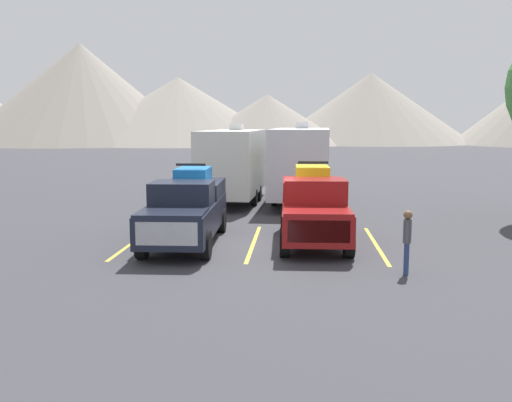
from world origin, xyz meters
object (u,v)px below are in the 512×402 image
(pickup_truck_b, at_px, (314,207))
(person_a, at_px, (407,238))
(camper_trailer_b, at_px, (301,161))
(camper_trailer_a, at_px, (233,162))
(pickup_truck_a, at_px, (187,208))

(pickup_truck_b, relative_size, person_a, 3.23)
(pickup_truck_b, xyz_separation_m, camper_trailer_b, (-0.37, 8.74, 0.85))
(camper_trailer_a, distance_m, person_a, 13.66)
(pickup_truck_b, distance_m, person_a, 4.33)
(camper_trailer_b, bearing_deg, pickup_truck_a, -111.75)
(camper_trailer_a, bearing_deg, person_a, -64.95)
(pickup_truck_a, distance_m, person_a, 7.08)
(pickup_truck_a, xyz_separation_m, pickup_truck_b, (3.99, 0.33, 0.03))
(pickup_truck_b, distance_m, camper_trailer_b, 8.79)
(camper_trailer_a, distance_m, camper_trailer_b, 3.17)
(pickup_truck_a, bearing_deg, pickup_truck_b, 4.73)
(pickup_truck_b, xyz_separation_m, person_a, (2.23, -3.71, -0.21))
(pickup_truck_b, xyz_separation_m, camper_trailer_a, (-3.54, 8.63, 0.81))
(camper_trailer_a, relative_size, camper_trailer_b, 0.92)
(pickup_truck_b, height_order, camper_trailer_a, camper_trailer_a)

